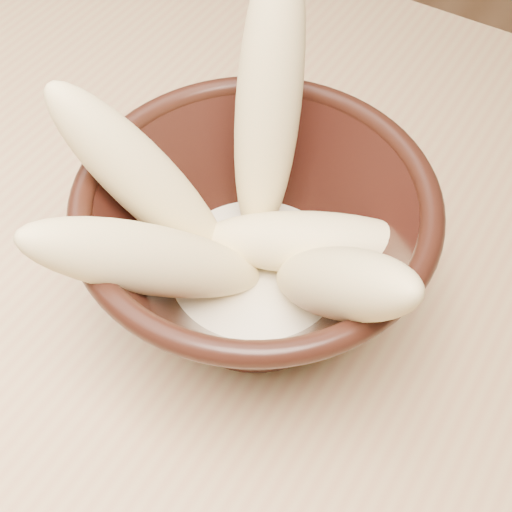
# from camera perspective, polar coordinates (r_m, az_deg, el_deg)

# --- Properties ---
(table) EXTENTS (1.20, 0.80, 0.75)m
(table) POSITION_cam_1_polar(r_m,az_deg,el_deg) (0.70, -11.37, 1.15)
(table) COLOR tan
(table) RESTS_ON ground
(bowl) EXTENTS (0.24, 0.24, 0.13)m
(bowl) POSITION_cam_1_polar(r_m,az_deg,el_deg) (0.49, 0.00, 0.78)
(bowl) COLOR black
(bowl) RESTS_ON table
(milk_puddle) EXTENTS (0.13, 0.13, 0.02)m
(milk_puddle) POSITION_cam_1_polar(r_m,az_deg,el_deg) (0.51, 0.00, -1.40)
(milk_puddle) COLOR beige
(milk_puddle) RESTS_ON bowl
(banana_upright) EXTENTS (0.08, 0.12, 0.21)m
(banana_upright) POSITION_cam_1_polar(r_m,az_deg,el_deg) (0.48, 1.01, 12.11)
(banana_upright) COLOR #F9D793
(banana_upright) RESTS_ON bowl
(banana_left) EXTENTS (0.14, 0.09, 0.17)m
(banana_left) POSITION_cam_1_polar(r_m,az_deg,el_deg) (0.47, -8.90, 5.94)
(banana_left) COLOR #F9D793
(banana_left) RESTS_ON bowl
(banana_right) EXTENTS (0.15, 0.11, 0.16)m
(banana_right) POSITION_cam_1_polar(r_m,az_deg,el_deg) (0.42, 6.61, -2.17)
(banana_right) COLOR #F9D793
(banana_right) RESTS_ON bowl
(banana_across) EXTENTS (0.16, 0.11, 0.05)m
(banana_across) POSITION_cam_1_polar(r_m,az_deg,el_deg) (0.49, 4.50, 1.05)
(banana_across) COLOR #F9D793
(banana_across) RESTS_ON bowl
(banana_front) EXTENTS (0.13, 0.16, 0.15)m
(banana_front) POSITION_cam_1_polar(r_m,az_deg,el_deg) (0.44, -8.16, -0.33)
(banana_front) COLOR #F9D793
(banana_front) RESTS_ON bowl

